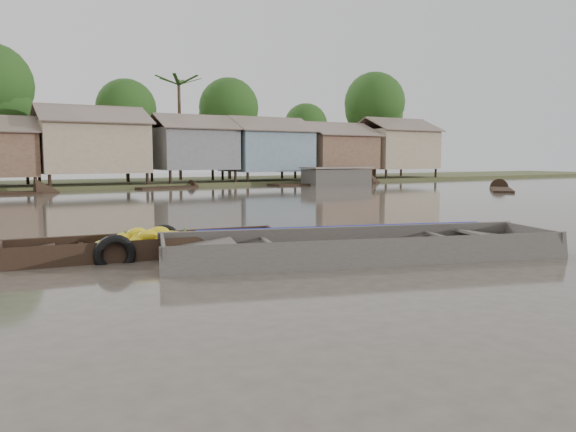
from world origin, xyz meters
TOP-DOWN VIEW (x-y plane):
  - ground at (0.00, 0.00)m, footprint 120.00×120.00m
  - riverbank at (3.03, 31.86)m, footprint 120.00×12.47m
  - banana_boat at (-1.92, 2.49)m, footprint 5.87×2.03m
  - viewer_boat at (1.79, 0.02)m, footprint 8.34×4.35m
  - distant_boats at (14.50, 24.33)m, footprint 34.33×15.82m

SIDE VIEW (x-z plane):
  - ground at x=0.00m, z-range 0.00..0.00m
  - viewer_boat at x=1.79m, z-range -0.25..0.40m
  - banana_boat at x=-1.92m, z-range -0.25..0.58m
  - distant_boats at x=14.50m, z-range -0.45..0.92m
  - riverbank at x=3.03m, z-range -2.04..8.18m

